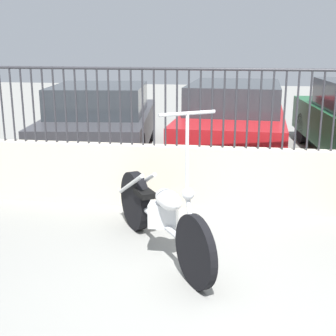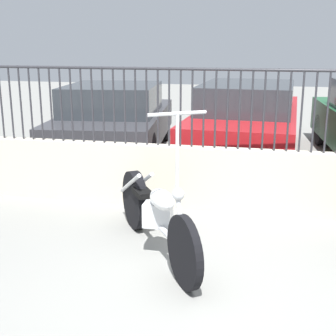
% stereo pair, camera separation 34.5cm
% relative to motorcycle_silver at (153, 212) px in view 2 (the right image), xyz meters
% --- Properties ---
extents(ground_plane, '(40.00, 40.00, 0.00)m').
position_rel_motorcycle_silver_xyz_m(ground_plane, '(0.68, -0.94, -0.40)').
color(ground_plane, gray).
extents(low_wall, '(8.37, 0.18, 0.81)m').
position_rel_motorcycle_silver_xyz_m(low_wall, '(0.68, 1.32, 0.00)').
color(low_wall, beige).
rests_on(low_wall, ground_plane).
extents(fence_railing, '(8.37, 0.04, 0.98)m').
position_rel_motorcycle_silver_xyz_m(fence_railing, '(0.68, 1.32, 1.01)').
color(fence_railing, '#2D2D33').
rests_on(fence_railing, low_wall).
extents(motorcycle_silver, '(1.26, 1.84, 1.53)m').
position_rel_motorcycle_silver_xyz_m(motorcycle_silver, '(0.00, 0.00, 0.00)').
color(motorcycle_silver, black).
rests_on(motorcycle_silver, ground_plane).
extents(car_dark_grey, '(2.26, 4.20, 1.32)m').
position_rel_motorcycle_silver_xyz_m(car_dark_grey, '(-1.77, 4.06, 0.26)').
color(car_dark_grey, black).
rests_on(car_dark_grey, ground_plane).
extents(car_red, '(1.92, 4.63, 1.38)m').
position_rel_motorcycle_silver_xyz_m(car_red, '(0.72, 4.14, 0.30)').
color(car_red, black).
rests_on(car_red, ground_plane).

